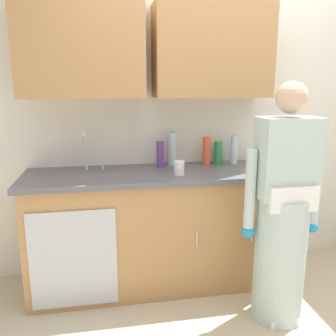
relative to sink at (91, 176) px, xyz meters
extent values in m
plane|color=beige|center=(1.02, -0.71, -0.93)|extent=(9.00, 9.00, 0.00)
cube|color=silver|center=(1.02, 0.34, 0.42)|extent=(4.80, 0.10, 2.70)
cube|color=#B27F4C|center=(-0.03, 0.12, 0.92)|extent=(0.91, 0.34, 0.70)
cube|color=#B27F4C|center=(0.96, 0.12, 0.92)|extent=(0.91, 0.34, 0.70)
cube|color=#B27F4C|center=(0.47, -0.01, -0.48)|extent=(1.90, 0.60, 0.90)
cube|color=#B7BABF|center=(-0.13, -0.31, -0.52)|extent=(0.60, 0.01, 0.72)
cylinder|color=silver|center=(0.75, -0.32, -0.43)|extent=(0.01, 0.01, 0.12)
cylinder|color=silver|center=(1.18, -0.32, -0.43)|extent=(0.01, 0.01, 0.12)
cube|color=#595960|center=(0.47, -0.01, -0.01)|extent=(1.96, 0.66, 0.04)
cube|color=#B7BABF|center=(0.00, -0.01, -0.01)|extent=(0.50, 0.36, 0.03)
cylinder|color=#B7BABF|center=(-0.04, 0.14, 0.16)|extent=(0.02, 0.02, 0.30)
sphere|color=#B7BABF|center=(-0.04, 0.08, 0.30)|extent=(0.04, 0.04, 0.04)
cylinder|color=#B7BABF|center=(0.09, 0.14, 0.06)|extent=(0.02, 0.02, 0.10)
cube|color=white|center=(1.26, -0.63, -0.90)|extent=(0.20, 0.26, 0.06)
cylinder|color=#B2C6C1|center=(1.26, -0.61, -0.49)|extent=(0.34, 0.34, 0.88)
cube|color=#B2C6C1|center=(1.26, -0.61, 0.21)|extent=(0.38, 0.22, 0.52)
sphere|color=tan|center=(1.26, -0.61, 0.59)|extent=(0.20, 0.20, 0.20)
cube|color=white|center=(1.26, -0.73, -0.03)|extent=(0.32, 0.04, 0.16)
cylinder|color=#B2C6C1|center=(1.03, -0.59, 0.00)|extent=(0.07, 0.07, 0.55)
sphere|color=#1E8CCC|center=(1.03, -0.59, -0.28)|extent=(0.09, 0.09, 0.09)
cylinder|color=#B2C6C1|center=(1.49, -0.59, 0.00)|extent=(0.07, 0.07, 0.55)
sphere|color=#1E8CCC|center=(1.49, -0.59, -0.28)|extent=(0.09, 0.09, 0.09)
cylinder|color=#66388C|center=(0.55, 0.14, 0.12)|extent=(0.06, 0.06, 0.21)
cylinder|color=silver|center=(1.19, 0.16, 0.14)|extent=(0.06, 0.06, 0.24)
cylinder|color=#E05933|center=(0.95, 0.17, 0.13)|extent=(0.07, 0.07, 0.23)
cylinder|color=#2D8C4C|center=(1.07, 0.21, 0.11)|extent=(0.07, 0.07, 0.19)
cylinder|color=silver|center=(0.67, 0.22, 0.15)|extent=(0.08, 0.08, 0.27)
cylinder|color=white|center=(0.65, -0.14, 0.07)|extent=(0.08, 0.08, 0.11)
camera|label=1|loc=(0.12, -2.65, 0.66)|focal=37.87mm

